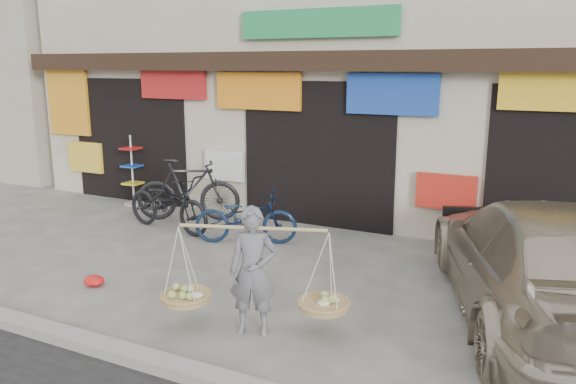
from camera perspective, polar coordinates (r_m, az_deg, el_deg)
The scene contains 10 objects.
ground at distance 7.85m, azimuth -7.52°, elevation -9.65°, with size 70.00×70.00×0.00m, color gray.
kerb at distance 6.43m, azimuth -17.83°, elevation -14.91°, with size 70.00×0.25×0.12m, color gray.
shophouse_block at distance 13.08m, azimuth 8.36°, elevation 14.69°, with size 14.00×6.32×7.00m.
street_vendor at distance 6.34m, azimuth -3.57°, elevation -8.60°, with size 2.06×1.07×1.48m.
bike_0 at distance 10.50m, azimuth -12.09°, elevation -1.06°, with size 0.69×1.99×1.05m, color black.
bike_1 at distance 11.09m, azimuth -10.13°, elevation 0.22°, with size 0.57×2.03×1.22m, color black.
bike_2 at distance 9.57m, azimuth -4.31°, elevation -2.55°, with size 0.61×1.75×0.92m, color #10203C.
suv at distance 7.26m, azimuth 24.58°, elevation -6.47°, with size 3.56×5.44×1.47m.
display_rack at distance 12.60m, azimuth -15.51°, elevation 1.48°, with size 0.42×0.42×1.53m.
red_bag at distance 8.29m, azimuth -19.11°, elevation -8.51°, with size 0.31×0.25×0.14m, color red.
Camera 1 is at (4.11, -5.99, 2.98)m, focal length 35.00 mm.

